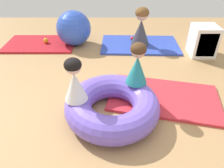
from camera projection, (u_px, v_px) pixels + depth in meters
ground_plane at (105, 111)px, 2.72m from camera, size 8.00×8.00×0.00m
gym_mat_near_right at (40, 44)px, 4.44m from camera, size 1.43×0.89×0.04m
gym_mat_center_rear at (164, 97)px, 2.92m from camera, size 1.63×1.17×0.04m
gym_mat_far_right at (139, 45)px, 4.40m from camera, size 1.61×0.99×0.04m
inflatable_cushion at (112, 106)px, 2.56m from camera, size 1.16×1.16×0.33m
child_in_teal at (137, 64)px, 2.55m from camera, size 0.33×0.33×0.54m
child_in_white at (74, 80)px, 2.27m from camera, size 0.30×0.30×0.51m
adult_seated at (141, 27)px, 4.19m from camera, size 0.43×0.43×0.75m
play_ball_red at (132, 38)px, 4.54m from camera, size 0.08×0.08×0.08m
play_ball_teal at (118, 95)px, 2.88m from camera, size 0.08×0.08×0.08m
play_ball_orange at (46, 41)px, 4.40m from camera, size 0.11×0.11×0.11m
play_ball_green at (140, 37)px, 4.63m from camera, size 0.07×0.07×0.07m
exercise_ball_large at (74, 28)px, 4.27m from camera, size 0.70×0.70×0.70m
storage_cube at (203, 41)px, 3.90m from camera, size 0.44×0.44×0.56m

